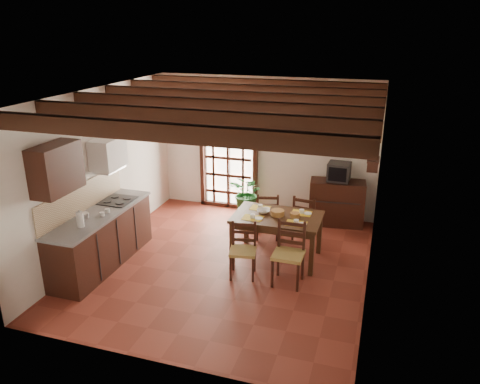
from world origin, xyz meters
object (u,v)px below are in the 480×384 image
at_px(dining_table, 277,221).
at_px(chair_far_right, 306,228).
at_px(sideboard, 337,203).
at_px(crt_tv, 339,172).
at_px(potted_plant, 248,193).
at_px(chair_near_left, 243,260).
at_px(chair_far_left, 267,223).
at_px(kitchen_counter, 102,238).
at_px(pendant_lamp, 281,137).
at_px(chair_near_right, 288,265).

height_order(dining_table, chair_far_right, chair_far_right).
xyz_separation_m(dining_table, sideboard, (0.79, 1.76, -0.23)).
distance_m(crt_tv, potted_plant, 1.83).
distance_m(chair_far_right, potted_plant, 1.50).
xyz_separation_m(chair_far_right, sideboard, (0.43, 1.03, 0.16)).
relative_size(chair_near_left, potted_plant, 0.44).
bearing_deg(chair_far_left, crt_tv, -152.02).
relative_size(chair_near_left, chair_far_left, 0.97).
bearing_deg(kitchen_counter, crt_tv, 39.07).
distance_m(chair_far_right, pendant_lamp, 1.93).
xyz_separation_m(kitchen_counter, chair_far_left, (2.33, 1.80, -0.19)).
height_order(chair_far_left, sideboard, chair_far_left).
relative_size(dining_table, potted_plant, 0.73).
relative_size(chair_near_left, sideboard, 0.83).
xyz_separation_m(dining_table, chair_far_left, (-0.35, 0.74, -0.40)).
xyz_separation_m(kitchen_counter, pendant_lamp, (2.68, 1.16, 1.60)).
height_order(chair_far_left, potted_plant, potted_plant).
xyz_separation_m(sideboard, pendant_lamp, (-0.79, -1.66, 1.63)).
distance_m(chair_far_right, crt_tv, 1.36).
bearing_deg(potted_plant, chair_far_left, -49.85).
relative_size(kitchen_counter, sideboard, 2.14).
xyz_separation_m(kitchen_counter, sideboard, (3.47, 2.83, -0.03)).
bearing_deg(kitchen_counter, chair_near_right, 6.15).
height_order(chair_near_right, chair_far_right, chair_near_right).
distance_m(dining_table, chair_near_left, 0.92).
height_order(chair_near_left, potted_plant, potted_plant).
xyz_separation_m(chair_near_right, potted_plant, (-1.29, 2.17, 0.26)).
bearing_deg(chair_near_right, crt_tv, 80.93).
bearing_deg(chair_far_left, chair_far_right, 165.84).
height_order(chair_far_left, pendant_lamp, pendant_lamp).
bearing_deg(potted_plant, kitchen_counter, -124.98).
height_order(kitchen_counter, pendant_lamp, pendant_lamp).
bearing_deg(potted_plant, dining_table, -56.84).
distance_m(chair_near_right, crt_tv, 2.65).
height_order(chair_far_left, chair_far_right, chair_far_right).
height_order(dining_table, chair_near_left, chair_near_left).
height_order(kitchen_counter, potted_plant, potted_plant).
bearing_deg(chair_near_right, kitchen_counter, -173.02).
xyz_separation_m(kitchen_counter, chair_far_right, (3.05, 1.80, -0.18)).
bearing_deg(sideboard, chair_near_right, -106.16).
bearing_deg(chair_far_left, potted_plant, -63.54).
bearing_deg(chair_far_left, chair_near_right, 101.84).
relative_size(chair_near_left, chair_near_right, 0.89).
height_order(kitchen_counter, chair_near_right, kitchen_counter).
xyz_separation_m(dining_table, chair_near_right, (0.35, -0.74, -0.37)).
height_order(potted_plant, pendant_lamp, pendant_lamp).
distance_m(chair_near_left, chair_far_right, 1.64).
xyz_separation_m(chair_near_right, chair_far_right, (0.01, 1.47, -0.02)).
bearing_deg(kitchen_counter, pendant_lamp, 23.47).
distance_m(chair_near_right, chair_far_right, 1.47).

